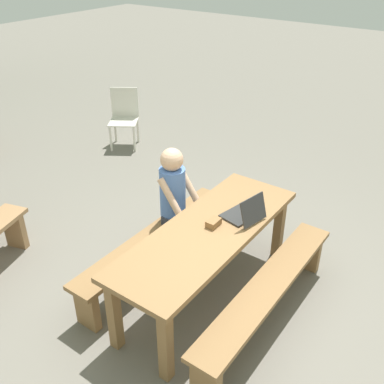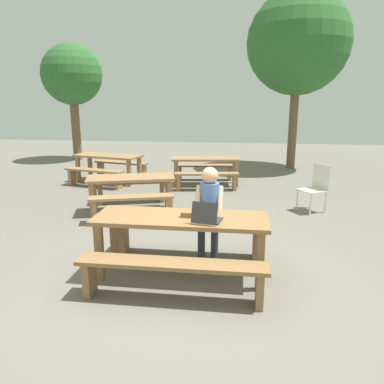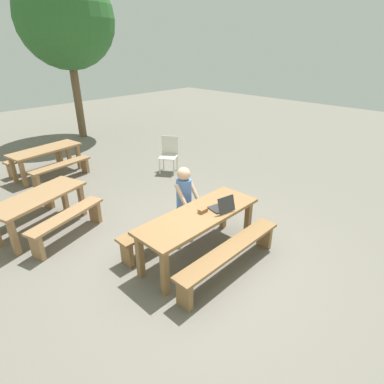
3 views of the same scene
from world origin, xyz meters
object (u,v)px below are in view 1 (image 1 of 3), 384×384
(picnic_table_front, at_px, (208,239))
(person_seated, at_px, (176,198))
(plastic_chair, at_px, (124,116))
(laptop, at_px, (245,213))
(small_pouch, at_px, (214,223))

(picnic_table_front, height_order, person_seated, person_seated)
(plastic_chair, bearing_deg, laptop, -62.60)
(laptop, height_order, person_seated, person_seated)
(small_pouch, xyz_separation_m, person_seated, (0.22, 0.60, -0.05))
(person_seated, bearing_deg, small_pouch, -110.31)
(small_pouch, bearing_deg, laptop, -33.82)
(picnic_table_front, distance_m, person_seated, 0.66)
(person_seated, relative_size, plastic_chair, 1.37)
(picnic_table_front, xyz_separation_m, person_seated, (0.30, 0.59, 0.09))
(picnic_table_front, bearing_deg, small_pouch, -6.66)
(laptop, xyz_separation_m, person_seated, (-0.04, 0.77, -0.08))
(laptop, distance_m, plastic_chair, 3.78)
(small_pouch, relative_size, person_seated, 0.11)
(laptop, relative_size, person_seated, 0.30)
(small_pouch, bearing_deg, plastic_chair, 55.92)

